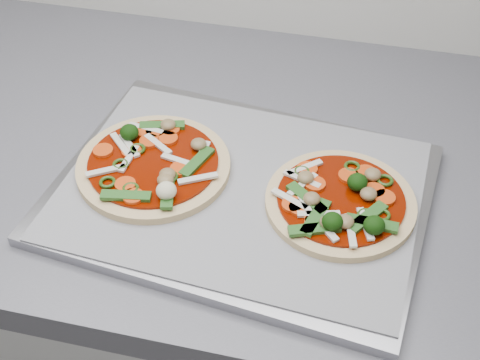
# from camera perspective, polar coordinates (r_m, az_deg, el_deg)

# --- Properties ---
(base_cabinet) EXTENTS (3.60, 0.60, 0.86)m
(base_cabinet) POSITION_cam_1_polar(r_m,az_deg,el_deg) (1.30, -12.48, -11.44)
(base_cabinet) COLOR beige
(base_cabinet) RESTS_ON ground
(countertop) EXTENTS (3.60, 0.60, 0.04)m
(countertop) POSITION_cam_1_polar(r_m,az_deg,el_deg) (0.97, -16.43, 4.02)
(countertop) COLOR slate
(countertop) RESTS_ON base_cabinet
(baking_tray) EXTENTS (0.47, 0.37, 0.01)m
(baking_tray) POSITION_cam_1_polar(r_m,az_deg,el_deg) (0.80, 0.05, -1.15)
(baking_tray) COLOR gray
(baking_tray) RESTS_ON countertop
(parchment) EXTENTS (0.44, 0.34, 0.00)m
(parchment) POSITION_cam_1_polar(r_m,az_deg,el_deg) (0.80, 0.05, -0.74)
(parchment) COLOR gray
(parchment) RESTS_ON baking_tray
(pizza_left) EXTENTS (0.25, 0.25, 0.03)m
(pizza_left) POSITION_cam_1_polar(r_m,az_deg,el_deg) (0.82, -7.38, 1.38)
(pizza_left) COLOR #DEB884
(pizza_left) RESTS_ON parchment
(pizza_right) EXTENTS (0.19, 0.19, 0.03)m
(pizza_right) POSITION_cam_1_polar(r_m,az_deg,el_deg) (0.78, 8.56, -1.86)
(pizza_right) COLOR #DEB884
(pizza_right) RESTS_ON parchment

